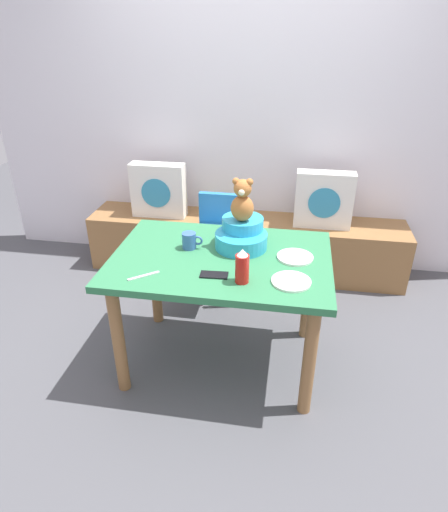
{
  "coord_description": "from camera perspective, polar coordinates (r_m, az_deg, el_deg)",
  "views": [
    {
      "loc": [
        0.37,
        -2.11,
        1.89
      ],
      "look_at": [
        0.0,
        0.1,
        0.69
      ],
      "focal_mm": 30.59,
      "sensor_mm": 36.0,
      "label": 1
    }
  ],
  "objects": [
    {
      "name": "book_stack",
      "position": [
        3.62,
        -1.06,
        5.39
      ],
      "size": [
        0.2,
        0.14,
        0.05
      ],
      "primitive_type": "cube",
      "color": "#6FA53A",
      "rests_on": "window_bench"
    },
    {
      "name": "coffee_mug",
      "position": [
        2.5,
        -4.52,
        2.02
      ],
      "size": [
        0.12,
        0.08,
        0.09
      ],
      "color": "#335999",
      "rests_on": "dining_table"
    },
    {
      "name": "ground_plane",
      "position": [
        2.85,
        -0.34,
        -13.27
      ],
      "size": [
        8.0,
        8.0,
        0.0
      ],
      "primitive_type": "plane",
      "color": "#4C4C51"
    },
    {
      "name": "cell_phone",
      "position": [
        2.24,
        -1.32,
        -2.49
      ],
      "size": [
        0.15,
        0.08,
        0.01
      ],
      "primitive_type": "cube",
      "rotation": [
        0.0,
        0.0,
        1.63
      ],
      "color": "black",
      "rests_on": "dining_table"
    },
    {
      "name": "pillow_floral_left",
      "position": [
        3.64,
        -8.57,
        8.5
      ],
      "size": [
        0.44,
        0.15,
        0.44
      ],
      "color": "white",
      "rests_on": "window_bench"
    },
    {
      "name": "dinner_plate_near",
      "position": [
        2.44,
        9.28,
        -0.14
      ],
      "size": [
        0.2,
        0.2,
        0.01
      ],
      "primitive_type": "cylinder",
      "color": "white",
      "rests_on": "dining_table"
    },
    {
      "name": "infant_seat_teal",
      "position": [
        2.51,
        2.32,
        2.79
      ],
      "size": [
        0.3,
        0.33,
        0.16
      ],
      "color": "#2A9AC3",
      "rests_on": "dining_table"
    },
    {
      "name": "highchair",
      "position": [
        3.2,
        -1.02,
        2.89
      ],
      "size": [
        0.34,
        0.45,
        0.79
      ],
      "color": "#2672B2",
      "rests_on": "ground_plane"
    },
    {
      "name": "back_wall",
      "position": [
        3.62,
        3.71,
        18.78
      ],
      "size": [
        4.4,
        0.1,
        2.6
      ],
      "primitive_type": "cube",
      "color": "silver",
      "rests_on": "ground_plane"
    },
    {
      "name": "teddy_bear",
      "position": [
        2.43,
        2.41,
        7.18
      ],
      "size": [
        0.13,
        0.12,
        0.25
      ],
      "color": "#AC6733",
      "rests_on": "infant_seat_teal"
    },
    {
      "name": "table_fork",
      "position": [
        2.28,
        -10.48,
        -2.57
      ],
      "size": [
        0.14,
        0.12,
        0.01
      ],
      "primitive_type": "cube",
      "rotation": [
        0.0,
        0.0,
        2.25
      ],
      "color": "silver",
      "rests_on": "dining_table"
    },
    {
      "name": "dining_table",
      "position": [
        2.48,
        -0.38,
        -2.35
      ],
      "size": [
        1.22,
        0.85,
        0.74
      ],
      "color": "#2D7247",
      "rests_on": "ground_plane"
    },
    {
      "name": "dinner_plate_far",
      "position": [
        2.21,
        8.78,
        -3.3
      ],
      "size": [
        0.2,
        0.2,
        0.01
      ],
      "primitive_type": "cylinder",
      "color": "white",
      "rests_on": "dining_table"
    },
    {
      "name": "pillow_floral_right",
      "position": [
        3.48,
        12.92,
        7.17
      ],
      "size": [
        0.44,
        0.15,
        0.44
      ],
      "color": "white",
      "rests_on": "window_bench"
    },
    {
      "name": "ketchup_bottle",
      "position": [
        2.15,
        2.39,
        -1.41
      ],
      "size": [
        0.07,
        0.07,
        0.18
      ],
      "color": "red",
      "rests_on": "dining_table"
    },
    {
      "name": "window_bench",
      "position": [
        3.69,
        2.75,
        1.48
      ],
      "size": [
        2.6,
        0.44,
        0.46
      ],
      "primitive_type": "cube",
      "color": "olive",
      "rests_on": "ground_plane"
    }
  ]
}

